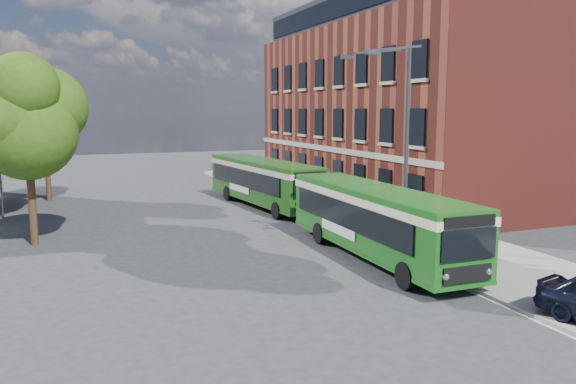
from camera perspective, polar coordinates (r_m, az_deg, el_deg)
name	(u,v)px	position (r m, az deg, el deg)	size (l,w,h in m)	color
ground	(281,249)	(25.66, -0.67, -5.82)	(120.00, 120.00, 0.00)	#2C2C2F
pavement	(339,209)	(35.59, 5.24, -1.71)	(6.00, 48.00, 0.15)	gray
kerb_line	(295,213)	(34.35, 0.69, -2.17)	(0.12, 48.00, 0.01)	beige
brick_office	(402,100)	(42.02, 11.50, 9.14)	(12.10, 26.00, 14.20)	maroon
street_lamp	(400,144)	(25.33, 11.27, 4.82)	(2.96, 2.38, 9.00)	#3B3E41
bus_stop_sign	(442,225)	(24.40, 15.37, -3.23)	(0.35, 0.08, 2.52)	#3B3E41
bus_front	(376,216)	(24.10, 8.92, -2.39)	(2.75, 12.19, 3.02)	#185B18
bus_rear	(263,178)	(36.62, -2.54, 1.38)	(3.85, 12.58, 3.02)	#194D12
pedestrian_a	(484,242)	(23.70, 19.25, -4.82)	(0.67, 0.44, 1.84)	black
pedestrian_b	(429,233)	(25.39, 14.13, -4.05)	(0.77, 0.60, 1.58)	black
tree_left	(28,117)	(28.23, -24.91, 6.93)	(5.20, 4.94, 8.78)	#362213
tree_right	(45,119)	(42.02, -23.43, 6.78)	(4.90, 4.66, 8.28)	#362213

